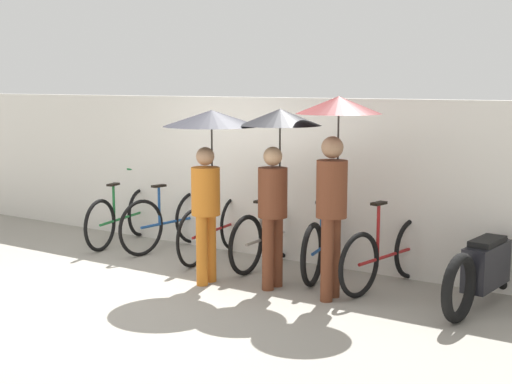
{
  "coord_description": "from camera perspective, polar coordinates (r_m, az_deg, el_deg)",
  "views": [
    {
      "loc": [
        5.03,
        -5.67,
        2.24
      ],
      "look_at": [
        0.55,
        1.06,
        1.0
      ],
      "focal_mm": 50.0,
      "sensor_mm": 36.0,
      "label": 1
    }
  ],
  "objects": [
    {
      "name": "back_wall",
      "position": [
        9.25,
        0.4,
        1.2
      ],
      "size": [
        13.08,
        0.12,
        2.06
      ],
      "color": "silver",
      "rests_on": "ground"
    },
    {
      "name": "motorcycle",
      "position": [
        7.6,
        17.94,
        -5.84
      ],
      "size": [
        0.58,
        2.01,
        0.9
      ],
      "rotation": [
        0.0,
        0.0,
        1.48
      ],
      "color": "black",
      "rests_on": "ground"
    },
    {
      "name": "ground_plane",
      "position": [
        7.9,
        -7.68,
        -7.83
      ],
      "size": [
        30.0,
        30.0,
        0.0
      ],
      "primitive_type": "plane",
      "color": "gray"
    },
    {
      "name": "parked_bicycle_4",
      "position": [
        8.39,
        5.59,
        -4.17
      ],
      "size": [
        0.51,
        1.67,
        0.99
      ],
      "rotation": [
        0.0,
        0.0,
        1.76
      ],
      "color": "black",
      "rests_on": "ground"
    },
    {
      "name": "parked_bicycle_3",
      "position": [
        8.79,
        1.01,
        -3.53
      ],
      "size": [
        0.44,
        1.72,
        1.09
      ],
      "rotation": [
        0.0,
        0.0,
        1.6
      ],
      "color": "black",
      "rests_on": "ground"
    },
    {
      "name": "parked_bicycle_2",
      "position": [
        9.2,
        -3.32,
        -2.94
      ],
      "size": [
        0.44,
        1.77,
        1.01
      ],
      "rotation": [
        0.0,
        0.0,
        1.69
      ],
      "color": "black",
      "rests_on": "ground"
    },
    {
      "name": "parked_bicycle_0",
      "position": [
        10.19,
        -10.68,
        -2.0
      ],
      "size": [
        0.52,
        1.73,
        1.0
      ],
      "rotation": [
        0.0,
        0.0,
        1.77
      ],
      "color": "black",
      "rests_on": "ground"
    },
    {
      "name": "parked_bicycle_5",
      "position": [
        8.01,
        10.44,
        -4.94
      ],
      "size": [
        0.48,
        1.73,
        1.0
      ],
      "rotation": [
        0.0,
        0.0,
        1.4
      ],
      "color": "black",
      "rests_on": "ground"
    },
    {
      "name": "pedestrian_leading",
      "position": [
        7.93,
        -3.71,
        3.85
      ],
      "size": [
        1.09,
        1.09,
        1.94
      ],
      "rotation": [
        0.0,
        0.0,
        0.09
      ],
      "color": "#C66B1E",
      "rests_on": "ground"
    },
    {
      "name": "pedestrian_trailing",
      "position": [
        7.35,
        6.4,
        3.63
      ],
      "size": [
        0.89,
        0.89,
        2.11
      ],
      "rotation": [
        0.0,
        0.0,
        0.06
      ],
      "color": "brown",
      "rests_on": "ground"
    },
    {
      "name": "parked_bicycle_1",
      "position": [
        9.72,
        -6.94,
        -2.31
      ],
      "size": [
        0.44,
        1.72,
        1.08
      ],
      "rotation": [
        0.0,
        0.0,
        1.46
      ],
      "color": "black",
      "rests_on": "ground"
    },
    {
      "name": "pedestrian_center",
      "position": [
        7.72,
        1.71,
        3.25
      ],
      "size": [
        0.9,
        0.9,
        1.96
      ],
      "rotation": [
        0.0,
        0.0,
        -0.01
      ],
      "color": "brown",
      "rests_on": "ground"
    }
  ]
}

